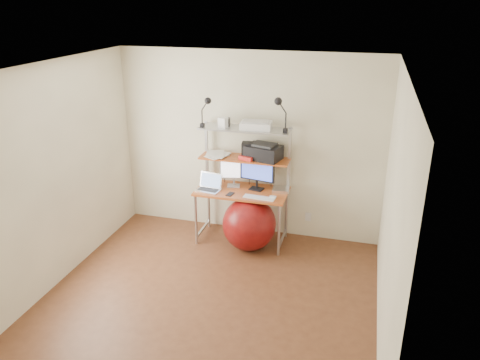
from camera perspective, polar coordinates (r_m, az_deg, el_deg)
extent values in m
plane|color=brown|center=(5.32, -4.00, -14.53)|extent=(3.60, 3.60, 0.00)
plane|color=white|center=(4.34, -4.88, 13.17)|extent=(3.60, 3.60, 0.00)
plane|color=#F0EAC9|center=(6.31, 1.10, 4.24)|extent=(3.60, 0.00, 3.60)
plane|color=#F0EAC9|center=(3.28, -15.34, -14.34)|extent=(3.60, 0.00, 3.60)
plane|color=#F0EAC9|center=(5.53, -22.24, 0.05)|extent=(0.00, 3.60, 3.60)
plane|color=#F0EAC9|center=(4.46, 18.02, -4.49)|extent=(0.00, 3.60, 3.60)
cube|color=#C25A25|center=(6.16, 0.23, -1.39)|extent=(1.20, 0.60, 0.03)
cylinder|color=#ACACB1|center=(6.25, -5.38, -4.87)|extent=(0.04, 0.04, 0.71)
cylinder|color=#ACACB1|center=(6.69, -3.82, -2.96)|extent=(0.04, 0.04, 0.71)
cylinder|color=#ACACB1|center=(5.98, 4.78, -6.15)|extent=(0.04, 0.04, 0.71)
cylinder|color=#ACACB1|center=(6.44, 5.67, -4.06)|extent=(0.04, 0.04, 0.71)
cube|color=#ACACB1|center=(6.40, -4.08, 3.53)|extent=(0.03, 0.04, 0.84)
cube|color=#ACACB1|center=(6.13, 6.03, 2.64)|extent=(0.03, 0.04, 0.84)
cube|color=#C25A25|center=(6.13, 0.56, 2.64)|extent=(1.18, 0.34, 0.02)
cube|color=#ACACB1|center=(6.01, 0.57, 6.25)|extent=(1.18, 0.34, 0.02)
cube|color=silver|center=(6.50, 8.30, -4.46)|extent=(0.08, 0.01, 0.12)
cube|color=#B9B9BE|center=(6.28, -0.79, -0.71)|extent=(0.19, 0.16, 0.01)
cylinder|color=#B9B9BE|center=(6.28, -0.74, -0.19)|extent=(0.03, 0.03, 0.09)
cube|color=#B9B9BE|center=(6.21, -0.75, 1.40)|extent=(0.37, 0.11, 0.28)
plane|color=white|center=(6.19, -0.79, 1.35)|extent=(0.33, 0.08, 0.33)
cube|color=black|center=(6.18, 2.02, -1.09)|extent=(0.19, 0.16, 0.01)
cylinder|color=black|center=(6.18, 2.07, -0.51)|extent=(0.03, 0.03, 0.11)
cube|color=black|center=(6.10, 2.09, 1.21)|extent=(0.48, 0.11, 0.29)
plane|color=blue|center=(6.09, 2.05, 1.16)|extent=(0.43, 0.08, 0.43)
cube|color=silver|center=(6.16, -3.88, -1.22)|extent=(0.34, 0.26, 0.02)
cube|color=#2C2C2E|center=(6.15, -3.88, -1.14)|extent=(0.28, 0.17, 0.00)
cube|color=silver|center=(6.21, -3.44, 0.05)|extent=(0.32, 0.11, 0.20)
plane|color=#7D99D1|center=(6.21, -3.44, 0.05)|extent=(0.29, 0.11, 0.27)
cube|color=silver|center=(5.92, 2.34, -2.16)|extent=(0.41, 0.14, 0.01)
cube|color=silver|center=(5.93, 4.02, -2.09)|extent=(0.08, 0.05, 0.02)
cube|color=silver|center=(6.15, 5.02, -1.16)|extent=(0.23, 0.23, 0.04)
cube|color=black|center=(6.02, -1.22, -1.73)|extent=(0.09, 0.14, 0.01)
cube|color=black|center=(6.05, 2.89, 3.39)|extent=(0.50, 0.40, 0.18)
cube|color=#2C2C2E|center=(6.02, 2.90, 4.34)|extent=(0.35, 0.29, 0.03)
cube|color=black|center=(6.08, 0.92, 3.65)|extent=(0.16, 0.16, 0.21)
cube|color=red|center=(6.04, 0.87, 2.74)|extent=(0.22, 0.18, 0.05)
cube|color=silver|center=(5.97, 1.98, 6.69)|extent=(0.41, 0.28, 0.09)
cube|color=#B9B9BE|center=(5.96, 1.98, 7.17)|extent=(0.34, 0.22, 0.01)
cube|color=silver|center=(6.03, -2.07, 7.02)|extent=(0.13, 0.12, 0.13)
cube|color=#2C2C2E|center=(6.09, -1.75, 7.08)|extent=(0.12, 0.12, 0.11)
cube|color=black|center=(6.07, -4.62, 6.69)|extent=(0.05, 0.06, 0.05)
cylinder|color=black|center=(6.05, -4.65, 7.70)|extent=(0.02, 0.02, 0.17)
sphere|color=black|center=(5.96, -3.94, 9.61)|extent=(0.09, 0.09, 0.09)
cube|color=black|center=(5.82, 5.55, 6.01)|extent=(0.05, 0.06, 0.05)
cylinder|color=black|center=(5.78, 5.59, 7.19)|extent=(0.02, 0.02, 0.19)
sphere|color=black|center=(5.74, 4.68, 9.55)|extent=(0.10, 0.10, 0.10)
sphere|color=maroon|center=(6.13, 1.14, -5.38)|extent=(0.70, 0.70, 0.70)
cube|color=white|center=(6.25, -2.96, 3.13)|extent=(0.23, 0.30, 0.00)
cube|color=white|center=(6.18, -2.83, 2.95)|extent=(0.32, 0.35, 0.00)
cube|color=white|center=(6.28, -3.15, 3.30)|extent=(0.27, 0.32, 0.00)
cube|color=white|center=(6.19, -2.48, 3.10)|extent=(0.26, 0.32, 0.00)
cube|color=white|center=(6.22, -2.93, 3.24)|extent=(0.28, 0.33, 0.00)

